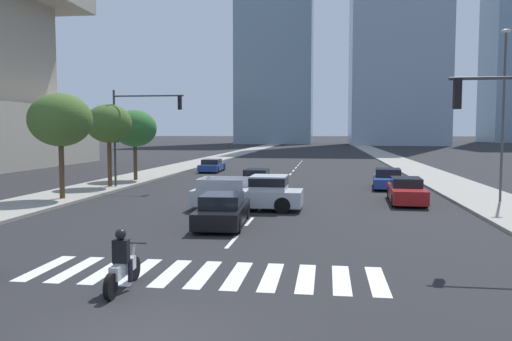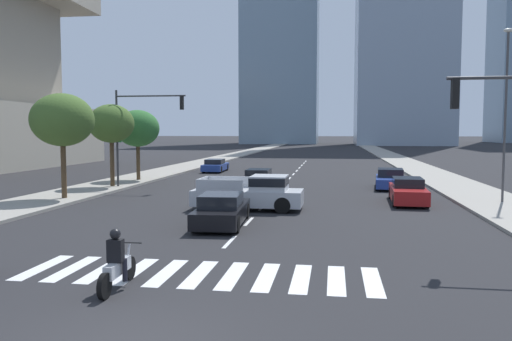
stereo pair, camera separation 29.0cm
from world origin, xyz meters
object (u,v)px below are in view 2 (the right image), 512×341
object	(u,v)px
sedan_black_0	(259,179)
sedan_blue_3	(215,166)
street_tree_nearest	(62,120)
street_tree_second	(111,124)
pickup_truck	(253,193)
street_tree_third	(138,129)
motorcycle_trailing	(117,265)
sedan_red_4	(408,191)
sedan_blue_2	(390,179)
street_lamp_east	(506,104)
traffic_signal_far	(141,121)
sedan_black_1	(222,210)

from	to	relation	value
sedan_black_0	sedan_blue_3	bearing A→B (deg)	25.10
street_tree_nearest	street_tree_second	bearing A→B (deg)	90.00
pickup_truck	sedan_blue_3	xyz separation A→B (m)	(-7.15, 22.47, -0.25)
sedan_blue_3	street_tree_nearest	world-z (taller)	street_tree_nearest
pickup_truck	street_tree_third	bearing A→B (deg)	131.62
motorcycle_trailing	sedan_blue_3	bearing A→B (deg)	7.80
motorcycle_trailing	street_tree_third	size ratio (longest dim) A/B	0.41
sedan_red_4	sedan_blue_2	bearing A→B (deg)	-175.99
sedan_black_0	street_tree_third	bearing A→B (deg)	72.54
motorcycle_trailing	street_tree_second	bearing A→B (deg)	22.96
street_tree_nearest	sedan_blue_3	bearing A→B (deg)	80.25
street_lamp_east	street_tree_nearest	distance (m)	23.31
street_lamp_east	street_tree_second	xyz separation A→B (m)	(-23.21, 4.15, -0.90)
street_tree_second	street_lamp_east	bearing A→B (deg)	-10.15
sedan_red_4	street_lamp_east	bearing A→B (deg)	94.61
street_tree_third	traffic_signal_far	bearing A→B (deg)	-65.50
traffic_signal_far	motorcycle_trailing	bearing A→B (deg)	-70.33
sedan_blue_3	traffic_signal_far	world-z (taller)	traffic_signal_far
sedan_black_0	sedan_black_1	world-z (taller)	sedan_black_1
sedan_blue_2	street_tree_nearest	size ratio (longest dim) A/B	0.86
street_tree_second	street_tree_third	bearing A→B (deg)	90.00
sedan_black_1	sedan_blue_2	xyz separation A→B (m)	(8.19, 14.77, -0.00)
sedan_blue_2	street_tree_second	bearing A→B (deg)	-76.51
street_lamp_east	street_tree_nearest	xyz separation A→B (m)	(-23.21, -2.01, -0.79)
street_tree_nearest	street_tree_second	world-z (taller)	street_tree_nearest
sedan_blue_3	street_tree_second	bearing A→B (deg)	164.59
traffic_signal_far	sedan_blue_2	bearing A→B (deg)	9.81
pickup_truck	traffic_signal_far	xyz separation A→B (m)	(-8.63, 7.81, 3.68)
pickup_truck	sedan_blue_2	world-z (taller)	pickup_truck
street_tree_second	street_tree_nearest	bearing A→B (deg)	-90.00
sedan_black_1	sedan_blue_2	bearing A→B (deg)	-32.29
pickup_truck	sedan_black_0	bearing A→B (deg)	97.38
sedan_black_0	sedan_red_4	world-z (taller)	sedan_red_4
street_lamp_east	traffic_signal_far	bearing A→B (deg)	168.94
sedan_blue_2	street_tree_nearest	bearing A→B (deg)	-59.11
pickup_truck	sedan_black_0	distance (m)	9.37
pickup_truck	street_lamp_east	xyz separation A→B (m)	(12.48, 3.68, 4.36)
pickup_truck	street_tree_second	distance (m)	13.73
sedan_blue_2	street_lamp_east	bearing A→B (deg)	40.20
street_lamp_east	sedan_blue_3	bearing A→B (deg)	136.26
street_tree_second	motorcycle_trailing	bearing A→B (deg)	-65.36
motorcycle_trailing	sedan_black_0	distance (m)	22.09
sedan_black_0	pickup_truck	bearing A→B (deg)	-173.07
street_tree_second	sedan_black_1	bearing A→B (deg)	-49.89
sedan_red_4	street_lamp_east	size ratio (longest dim) A/B	0.55
traffic_signal_far	street_tree_second	world-z (taller)	traffic_signal_far
pickup_truck	street_tree_second	world-z (taller)	street_tree_second
pickup_truck	sedan_red_4	world-z (taller)	pickup_truck
motorcycle_trailing	street_tree_second	world-z (taller)	street_tree_second
pickup_truck	sedan_blue_2	bearing A→B (deg)	55.25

